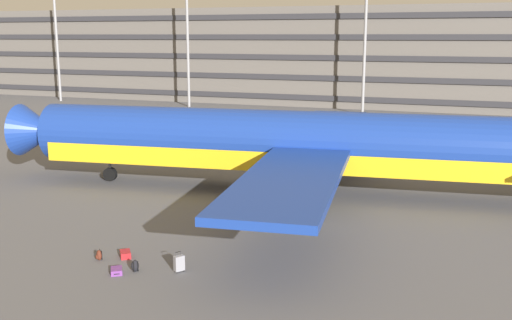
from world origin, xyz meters
name	(u,v)px	position (x,y,z in m)	size (l,w,h in m)	color
ground_plane	(257,185)	(0.00, 0.00, 0.00)	(600.00, 600.00, 0.00)	#5B5B60
terminal_structure	(383,56)	(0.00, 52.78, 6.60)	(157.24, 22.03, 13.19)	#605B56
airliner	(306,144)	(3.45, -0.86, 3.02)	(39.25, 31.85, 10.52)	navy
light_mast_center_left	(366,20)	(0.07, 37.07, 11.27)	(1.80, 0.50, 19.25)	gray
suitcase_large	(179,263)	(1.98, -14.69, 0.36)	(0.42, 0.47, 0.84)	gray
suitcase_laid_flat	(125,254)	(-0.97, -14.05, 0.13)	(0.76, 0.81, 0.27)	#B21E23
suitcase_scuffed	(117,271)	(-0.31, -15.74, 0.11)	(0.73, 0.78, 0.22)	#72388C
backpack_silver	(99,255)	(-1.83, -14.76, 0.22)	(0.38, 0.37, 0.51)	#592619
backpack_black	(135,266)	(0.27, -15.29, 0.24)	(0.40, 0.40, 0.54)	black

